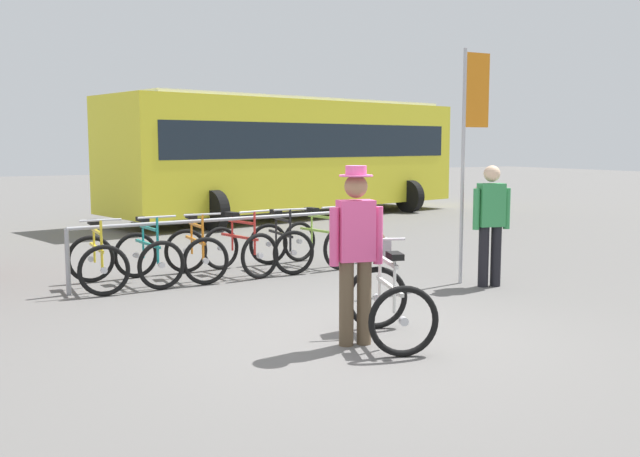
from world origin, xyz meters
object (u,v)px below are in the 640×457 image
banner_flag (471,121)px  pedestrian_with_backpack (490,218)px  person_with_featured_bike (356,248)px  bus_distant (292,151)px  racked_bike_red (240,249)px  racked_bike_orange (195,253)px  racked_bike_yellow (97,262)px  racked_bike_teal (148,257)px  racked_bike_black (281,246)px  racked_bike_lime (319,242)px  featured_bicycle (386,290)px

banner_flag → pedestrian_with_backpack: bearing=-79.2°
person_with_featured_bike → bus_distant: (4.99, 11.29, 0.79)m
racked_bike_red → racked_bike_orange: bearing=-176.4°
racked_bike_orange → racked_bike_yellow: bearing=-176.4°
pedestrian_with_backpack → racked_bike_teal: bearing=148.9°
racked_bike_red → racked_bike_yellow: bearing=-176.4°
racked_bike_orange → person_with_featured_bike: size_ratio=0.66×
racked_bike_teal → racked_bike_yellow: bearing=-176.4°
racked_bike_orange → bus_distant: size_ratio=0.11×
racked_bike_teal → racked_bike_orange: bearing=3.6°
racked_bike_black → pedestrian_with_backpack: bearing=-53.2°
racked_bike_lime → banner_flag: banner_flag is taller
racked_bike_red → racked_bike_black: size_ratio=1.07×
racked_bike_lime → person_with_featured_bike: (-1.90, -4.18, 0.58)m
racked_bike_red → pedestrian_with_backpack: pedestrian_with_backpack is taller
racked_bike_orange → featured_bicycle: size_ratio=0.90×
racked_bike_black → racked_bike_red: bearing=-176.4°
featured_bicycle → pedestrian_with_backpack: size_ratio=0.77×
racked_bike_lime → bus_distant: bearing=66.5°
racked_bike_red → bus_distant: size_ratio=0.12×
racked_bike_yellow → racked_bike_lime: (3.49, 0.22, 0.00)m
racked_bike_lime → featured_bicycle: 4.40m
racked_bike_black → featured_bicycle: bearing=-101.3°
racked_bike_yellow → racked_bike_black: (2.79, 0.18, 0.00)m
racked_bike_red → person_with_featured_bike: size_ratio=0.71×
racked_bike_lime → banner_flag: (1.14, -2.24, 1.86)m
banner_flag → racked_bike_black: bearing=129.9°
racked_bike_black → bus_distant: bearing=62.1°
racked_bike_orange → featured_bicycle: 4.04m
racked_bike_black → bus_distant: size_ratio=0.11×
racked_bike_black → pedestrian_with_backpack: pedestrian_with_backpack is taller
featured_bicycle → pedestrian_with_backpack: (2.72, 1.54, 0.45)m
racked_bike_lime → banner_flag: bearing=-63.1°
racked_bike_orange → banner_flag: size_ratio=0.35×
pedestrian_with_backpack → bus_distant: size_ratio=0.16×
racked_bike_lime → racked_bike_orange: bearing=-176.4°
racked_bike_black → banner_flag: (1.84, -2.20, 1.86)m
racked_bike_red → racked_bike_black: same height
racked_bike_yellow → racked_bike_teal: (0.70, 0.04, 0.00)m
racked_bike_yellow → banner_flag: banner_flag is taller
racked_bike_teal → featured_bicycle: featured_bicycle is taller
racked_bike_black → racked_bike_teal: bearing=-176.4°
racked_bike_orange → racked_bike_lime: size_ratio=0.94×
pedestrian_with_backpack → bus_distant: bearing=79.0°
racked_bike_red → banner_flag: (2.54, -2.16, 1.86)m
racked_bike_teal → bus_distant: bus_distant is taller
banner_flag → racked_bike_orange: bearing=146.9°
racked_bike_lime → featured_bicycle: featured_bicycle is taller
racked_bike_black → racked_bike_orange: bearing=-176.4°
racked_bike_orange → racked_bike_black: bearing=3.6°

